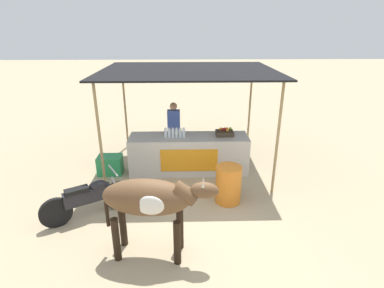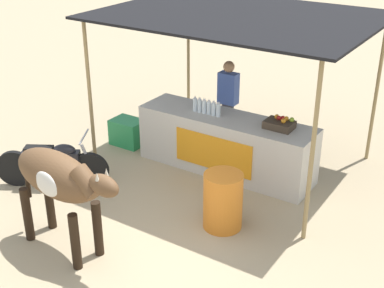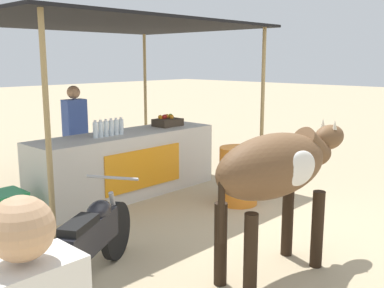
{
  "view_description": "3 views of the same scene",
  "coord_description": "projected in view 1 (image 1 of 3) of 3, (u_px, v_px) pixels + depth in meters",
  "views": [
    {
      "loc": [
        -0.1,
        -4.88,
        3.56
      ],
      "look_at": [
        0.07,
        1.57,
        1.0
      ],
      "focal_mm": 28.0,
      "sensor_mm": 36.0,
      "label": 1
    },
    {
      "loc": [
        3.92,
        -4.84,
        4.27
      ],
      "look_at": [
        0.08,
        1.05,
        0.95
      ],
      "focal_mm": 50.0,
      "sensor_mm": 36.0,
      "label": 2
    },
    {
      "loc": [
        -4.14,
        -3.07,
        2.04
      ],
      "look_at": [
        0.5,
        1.31,
        0.84
      ],
      "focal_mm": 42.0,
      "sensor_mm": 36.0,
      "label": 3
    }
  ],
  "objects": [
    {
      "name": "motorcycle_parked",
      "position": [
        89.0,
        197.0,
        5.85
      ],
      "size": [
        1.6,
        1.01,
        0.9
      ],
      "color": "black",
      "rests_on": "ground"
    },
    {
      "name": "water_barrel",
      "position": [
        228.0,
        184.0,
        6.37
      ],
      "size": [
        0.55,
        0.55,
        0.82
      ],
      "primitive_type": "cylinder",
      "color": "orange",
      "rests_on": "ground"
    },
    {
      "name": "ground_plane",
      "position": [
        191.0,
        221.0,
        5.85
      ],
      "size": [
        60.0,
        60.0,
        0.0
      ],
      "primitive_type": "plane",
      "color": "tan"
    },
    {
      "name": "cooler_box",
      "position": [
        110.0,
        165.0,
        7.67
      ],
      "size": [
        0.6,
        0.44,
        0.48
      ],
      "primitive_type": "cube",
      "color": "#268C4C",
      "rests_on": "ground"
    },
    {
      "name": "vendor_behind_counter",
      "position": [
        174.0,
        131.0,
        8.27
      ],
      "size": [
        0.34,
        0.22,
        1.65
      ],
      "color": "#383842",
      "rests_on": "ground"
    },
    {
      "name": "stall_counter",
      "position": [
        189.0,
        154.0,
        7.72
      ],
      "size": [
        3.0,
        0.82,
        0.96
      ],
      "color": "beige",
      "rests_on": "ground"
    },
    {
      "name": "stall_awning",
      "position": [
        188.0,
        74.0,
        7.26
      ],
      "size": [
        4.2,
        3.2,
        2.57
      ],
      "color": "black",
      "rests_on": "ground"
    },
    {
      "name": "cow",
      "position": [
        151.0,
        200.0,
        4.65
      ],
      "size": [
        1.84,
        0.66,
        1.44
      ],
      "color": "brown",
      "rests_on": "ground"
    },
    {
      "name": "water_bottle_row",
      "position": [
        175.0,
        133.0,
        7.44
      ],
      "size": [
        0.52,
        0.07,
        0.25
      ],
      "color": "silver",
      "rests_on": "stall_counter"
    },
    {
      "name": "fruit_crate",
      "position": [
        225.0,
        133.0,
        7.59
      ],
      "size": [
        0.44,
        0.32,
        0.18
      ],
      "color": "#3F3326",
      "rests_on": "stall_counter"
    }
  ]
}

